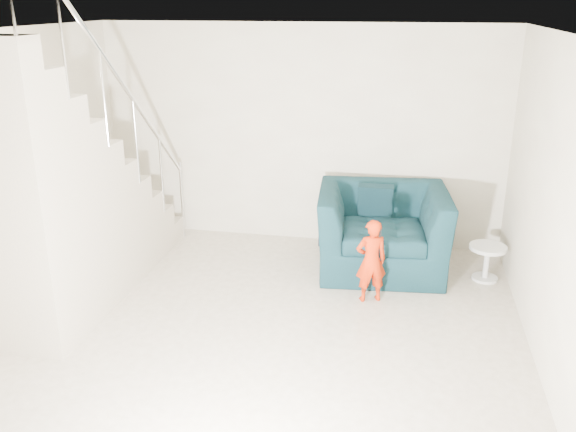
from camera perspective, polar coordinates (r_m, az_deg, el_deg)
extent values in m
plane|color=gray|center=(5.59, -3.97, -12.26)|extent=(5.50, 5.50, 0.00)
plane|color=silver|center=(4.75, -4.76, 16.56)|extent=(5.50, 5.50, 0.00)
plane|color=#B1A490|center=(7.60, 1.15, 7.51)|extent=(5.00, 0.00, 5.00)
plane|color=#B1A490|center=(2.75, -20.30, -17.52)|extent=(5.00, 0.00, 5.00)
plane|color=#B1A490|center=(4.99, 24.55, -0.91)|extent=(0.00, 5.50, 5.50)
imported|color=black|center=(7.02, 8.79, -1.30)|extent=(1.55, 1.38, 0.93)
imported|color=#B00805|center=(6.26, 7.78, -4.17)|extent=(0.38, 0.31, 0.88)
cylinder|color=silver|center=(7.03, 18.23, -2.83)|extent=(0.40, 0.40, 0.04)
cylinder|color=silver|center=(7.10, 18.05, -4.33)|extent=(0.06, 0.06, 0.36)
cylinder|color=silver|center=(7.17, 17.92, -5.54)|extent=(0.28, 0.28, 0.03)
cube|color=#ADA089|center=(8.16, -13.38, -1.07)|extent=(1.00, 0.30, 0.27)
cube|color=#ADA089|center=(7.86, -14.33, -0.91)|extent=(1.00, 0.30, 0.54)
cube|color=#ADA089|center=(7.56, -15.36, -0.74)|extent=(1.00, 0.30, 0.81)
cube|color=#ADA089|center=(7.27, -16.47, -0.55)|extent=(1.00, 0.30, 1.08)
cube|color=#ADA089|center=(6.98, -17.68, -0.34)|extent=(1.00, 0.30, 1.35)
cube|color=#ADA089|center=(6.69, -18.99, -0.12)|extent=(1.00, 0.30, 1.62)
cube|color=#ADA089|center=(6.41, -20.42, 0.13)|extent=(1.00, 0.30, 1.89)
cube|color=#ADA089|center=(6.13, -21.98, 0.39)|extent=(1.00, 0.30, 2.16)
cube|color=#ADA089|center=(5.85, -23.69, 0.68)|extent=(1.00, 0.30, 2.43)
cylinder|color=silver|center=(6.27, -15.72, 12.53)|extent=(0.04, 3.03, 2.73)
cylinder|color=silver|center=(7.98, -9.87, 1.49)|extent=(0.04, 0.04, 1.00)
cube|color=black|center=(7.24, 8.18, 1.45)|extent=(0.41, 0.20, 0.41)
cube|color=black|center=(7.00, 3.36, -0.12)|extent=(0.05, 0.47, 0.53)
cube|color=black|center=(6.12, 8.63, -1.48)|extent=(0.02, 0.05, 0.10)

